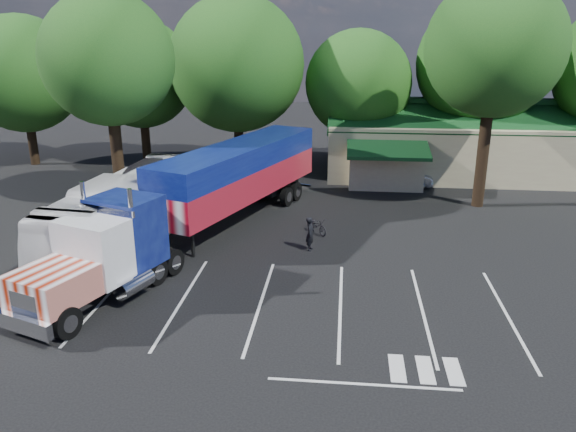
# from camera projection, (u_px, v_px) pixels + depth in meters

# --- Properties ---
(ground) EXTENTS (120.00, 120.00, 0.00)m
(ground) POSITION_uv_depth(u_px,v_px,m) (278.00, 249.00, 28.15)
(ground) COLOR black
(ground) RESTS_ON ground
(event_hall) EXTENTS (24.20, 14.12, 5.55)m
(event_hall) POSITION_uv_depth(u_px,v_px,m) (484.00, 143.00, 42.91)
(event_hall) COLOR #BEB78D
(event_hall) RESTS_ON ground
(tree_row_a) EXTENTS (9.00, 9.00, 11.68)m
(tree_row_a) POSITION_uv_depth(u_px,v_px,m) (23.00, 74.00, 43.62)
(tree_row_a) COLOR black
(tree_row_a) RESTS_ON ground
(tree_row_b) EXTENTS (8.40, 8.40, 11.35)m
(tree_row_b) POSITION_uv_depth(u_px,v_px,m) (141.00, 74.00, 43.98)
(tree_row_b) COLOR black
(tree_row_b) RESTS_ON ground
(tree_row_c) EXTENTS (10.00, 10.00, 13.05)m
(tree_row_c) POSITION_uv_depth(u_px,v_px,m) (237.00, 64.00, 41.40)
(tree_row_c) COLOR black
(tree_row_c) RESTS_ON ground
(tree_row_d) EXTENTS (8.00, 8.00, 10.60)m
(tree_row_d) POSITION_uv_depth(u_px,v_px,m) (358.00, 84.00, 42.20)
(tree_row_d) COLOR black
(tree_row_d) RESTS_ON ground
(tree_row_e) EXTENTS (9.60, 9.60, 12.90)m
(tree_row_e) POSITION_uv_depth(u_px,v_px,m) (482.00, 63.00, 41.31)
(tree_row_e) COLOR black
(tree_row_e) RESTS_ON ground
(tree_near_left) EXTENTS (7.60, 7.60, 12.65)m
(tree_near_left) POSITION_uv_depth(u_px,v_px,m) (108.00, 60.00, 32.06)
(tree_near_left) COLOR black
(tree_near_left) RESTS_ON ground
(tree_near_right) EXTENTS (8.00, 8.00, 13.50)m
(tree_near_right) POSITION_uv_depth(u_px,v_px,m) (495.00, 48.00, 32.06)
(tree_near_right) COLOR black
(tree_near_right) RESTS_ON ground
(semi_truck) EXTENTS (10.11, 21.59, 4.61)m
(semi_truck) POSITION_uv_depth(u_px,v_px,m) (211.00, 189.00, 29.09)
(semi_truck) COLOR black
(semi_truck) RESTS_ON ground
(woman) EXTENTS (0.50, 0.68, 1.72)m
(woman) POSITION_uv_depth(u_px,v_px,m) (310.00, 234.00, 27.73)
(woman) COLOR black
(woman) RESTS_ON ground
(bicycle) EXTENTS (1.49, 1.68, 0.88)m
(bicycle) POSITION_uv_depth(u_px,v_px,m) (317.00, 225.00, 30.15)
(bicycle) COLOR black
(bicycle) RESTS_ON ground
(tour_bus) EXTENTS (4.34, 13.36, 3.65)m
(tour_bus) POSITION_uv_depth(u_px,v_px,m) (129.00, 211.00, 28.03)
(tour_bus) COLOR white
(tour_bus) RESTS_ON ground
(silver_sedan) EXTENTS (4.36, 1.81, 1.40)m
(silver_sedan) POSITION_uv_depth(u_px,v_px,m) (402.00, 177.00, 39.16)
(silver_sedan) COLOR #B2B3BA
(silver_sedan) RESTS_ON ground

